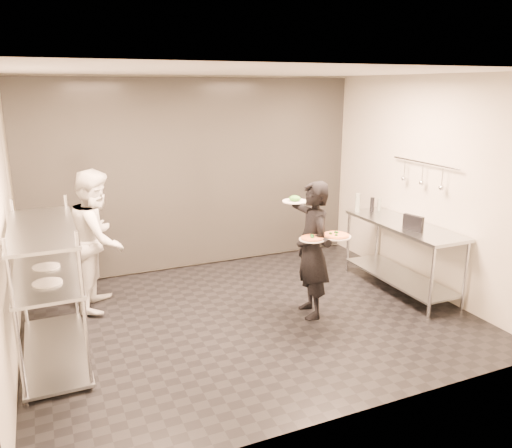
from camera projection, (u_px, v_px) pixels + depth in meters
name	position (u px, v px, depth m)	size (l,w,h in m)	color
room_shell	(215.00, 184.00, 6.58)	(5.00, 4.00, 2.80)	black
pass_rack	(48.00, 285.00, 4.88)	(0.60, 1.60, 1.50)	silver
prep_counter	(402.00, 245.00, 6.59)	(0.60, 1.80, 0.92)	silver
utensil_rail	(423.00, 175.00, 6.44)	(0.07, 1.20, 0.31)	silver
waiter	(312.00, 250.00, 5.80)	(0.59, 0.39, 1.62)	black
chef	(98.00, 239.00, 6.05)	(0.83, 0.65, 1.72)	white
pizza_plate_near	(312.00, 238.00, 5.49)	(0.29, 0.29, 0.05)	white
pizza_plate_far	(336.00, 236.00, 5.62)	(0.34, 0.34, 0.05)	white
salad_plate	(295.00, 200.00, 5.92)	(0.30, 0.30, 0.07)	white
pos_monitor	(413.00, 223.00, 6.16)	(0.05, 0.27, 0.20)	black
bottle_green	(358.00, 202.00, 7.11)	(0.07, 0.07, 0.26)	gray
bottle_clear	(379.00, 204.00, 7.17)	(0.05, 0.05, 0.18)	gray
bottle_dark	(372.00, 204.00, 7.11)	(0.06, 0.06, 0.20)	black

